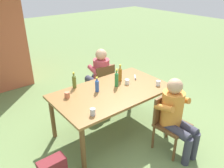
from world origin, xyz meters
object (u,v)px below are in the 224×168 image
Objects in this scene: dining_table at (112,95)px; chair_far_right at (102,82)px; cup_glass at (158,83)px; person_in_plaid_shirt at (99,73)px; person_in_white_shirt at (176,114)px; bottle_green at (117,79)px; cup_white at (127,82)px; bottle_amber at (120,74)px; table_knife at (135,78)px; bottle_blue at (97,85)px; bottle_olive at (74,81)px; cup_terracotta at (67,95)px; chair_near_right at (168,120)px; cup_steel at (93,112)px.

dining_table is 0.96m from chair_far_right.
person_in_plaid_shirt is at bearing 103.32° from cup_glass.
cup_glass is (0.30, 0.62, 0.16)m from person_in_white_shirt.
dining_table is 0.28m from bottle_green.
cup_glass reaches higher than cup_white.
chair_far_right is at bearing 83.39° from bottle_amber.
table_knife is (0.29, -0.08, -0.13)m from bottle_amber.
bottle_amber is 0.20m from cup_white.
bottle_blue is 1.27× the size of table_knife.
bottle_amber is at bearing 163.73° from table_knife.
bottle_olive is at bearing 145.95° from bottle_green.
person_in_white_shirt reaches higher than bottle_olive.
dining_table is 6.13× the size of bottle_green.
bottle_green is 0.85m from cup_terracotta.
bottle_green reaches higher than cup_white.
chair_near_right is at bearing -45.03° from cup_terracotta.
bottle_green is at bearing -145.19° from bottle_amber.
person_in_plaid_shirt is at bearing 52.78° from bottle_blue.
table_knife is at bearing 17.44° from cup_white.
person_in_plaid_shirt is 1.05m from bottle_blue.
person_in_white_shirt is 4.29× the size of bottle_olive.
bottle_amber is (-0.07, 1.05, 0.42)m from chair_near_right.
bottle_blue reaches higher than table_knife.
table_knife is (0.28, 0.09, -0.04)m from cup_white.
person_in_white_shirt is 0.71m from cup_glass.
table_knife is (0.21, -0.82, 0.13)m from person_in_plaid_shirt.
cup_terracotta is (-1.10, 1.20, 0.17)m from person_in_white_shirt.
bottle_green is at bearing 104.25° from person_in_white_shirt.
person_in_plaid_shirt reaches higher than table_knife.
chair_near_right is 0.68m from cup_glass.
dining_table is at bearing -116.54° from chair_far_right.
cup_steel is 1.07× the size of cup_terracotta.
chair_near_right is at bearing -63.63° from dining_table.
cup_steel is (-0.99, -0.43, 0.01)m from cup_white.
cup_steel is at bearing -128.33° from person_in_plaid_shirt.
bottle_amber is at bearing 34.81° from bottle_green.
bottle_green reaches higher than bottle_olive.
dining_table is 22.50× the size of cup_glass.
person_in_white_shirt is 1.27m from bottle_blue.
bottle_blue is 2.98× the size of cup_glass.
bottle_green is (-0.26, 1.03, 0.25)m from person_in_white_shirt.
cup_glass reaches higher than table_knife.
chair_near_right is (0.42, -0.84, -0.21)m from dining_table.
person_in_white_shirt is at bearing -86.24° from bottle_amber.
cup_glass is 0.43× the size of table_knife.
chair_near_right is 0.74× the size of person_in_plaid_shirt.
person_in_white_shirt is at bearing -59.49° from bottle_olive.
person_in_white_shirt is 1.21m from cup_steel.
cup_glass is (0.38, -0.54, -0.09)m from bottle_amber.
chair_near_right is 1.14m from bottle_amber.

